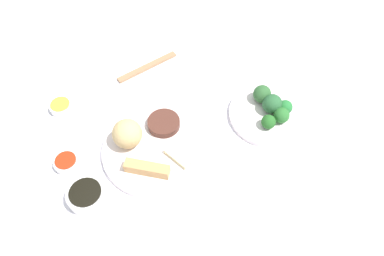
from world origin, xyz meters
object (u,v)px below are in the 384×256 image
object	(u,v)px
main_plate	(156,149)
sauce_ramekin_sweet_and_sour	(67,163)
sauce_ramekin_hot_mustard	(61,107)
chopsticks_pair	(147,67)
soy_sauce_bowl	(87,196)
broccoli_plate	(268,115)

from	to	relation	value
main_plate	sauce_ramekin_sweet_and_sour	world-z (taller)	sauce_ramekin_sweet_and_sour
sauce_ramekin_hot_mustard	chopsticks_pair	size ratio (longest dim) A/B	0.31
sauce_ramekin_hot_mustard	sauce_ramekin_sweet_and_sour	bearing A→B (deg)	-133.25
soy_sauce_bowl	sauce_ramekin_hot_mustard	world-z (taller)	soy_sauce_bowl
sauce_ramekin_hot_mustard	chopsticks_pair	bearing A→B (deg)	-23.86
sauce_ramekin_sweet_and_sour	sauce_ramekin_hot_mustard	world-z (taller)	same
soy_sauce_bowl	sauce_ramekin_hot_mustard	bearing A→B (deg)	54.32
broccoli_plate	sauce_ramekin_hot_mustard	bearing A→B (deg)	118.32
chopsticks_pair	soy_sauce_bowl	bearing A→B (deg)	-163.41
main_plate	sauce_ramekin_sweet_and_sour	bearing A→B (deg)	131.39
main_plate	chopsticks_pair	world-z (taller)	main_plate
main_plate	broccoli_plate	distance (m)	0.33
main_plate	soy_sauce_bowl	world-z (taller)	soy_sauce_bowl
soy_sauce_bowl	sauce_ramekin_hot_mustard	xyz separation A→B (m)	(0.18, 0.25, -0.01)
soy_sauce_bowl	sauce_ramekin_sweet_and_sour	xyz separation A→B (m)	(0.05, 0.11, -0.01)
broccoli_plate	chopsticks_pair	distance (m)	0.40
main_plate	sauce_ramekin_sweet_and_sour	xyz separation A→B (m)	(-0.15, 0.17, 0.00)
soy_sauce_bowl	chopsticks_pair	size ratio (longest dim) A/B	0.45
broccoli_plate	sauce_ramekin_hot_mustard	distance (m)	0.59
main_plate	sauce_ramekin_hot_mustard	distance (m)	0.31
broccoli_plate	sauce_ramekin_sweet_and_sour	distance (m)	0.56
broccoli_plate	sauce_ramekin_hot_mustard	world-z (taller)	sauce_ramekin_hot_mustard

